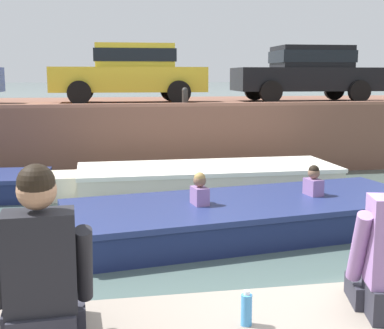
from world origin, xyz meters
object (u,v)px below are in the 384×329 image
Objects in this scene: boat_moored_central_cream at (195,179)px; motorboat_passing at (234,217)px; car_centre_black at (307,71)px; car_left_inner_yellow at (130,71)px; mooring_bollard_mid at (185,96)px; bottle_drink at (246,309)px; person_seated_left at (41,275)px.

motorboat_passing reaches higher than boat_moored_central_cream.
motorboat_passing is 1.68× the size of car_centre_black.
car_left_inner_yellow is at bearing 105.20° from boat_moored_central_cream.
motorboat_passing is (0.04, -3.01, -0.02)m from boat_moored_central_cream.
mooring_bollard_mid reaches higher than bottle_drink.
person_seated_left is at bearing -106.22° from boat_moored_central_cream.
motorboat_passing is at bearing -119.75° from car_centre_black.
bottle_drink is (-1.24, -4.93, 0.83)m from motorboat_passing.
bottle_drink is (-1.33, -9.98, -0.82)m from mooring_bollard_mid.
boat_moored_central_cream is 8.33m from person_seated_left.
car_centre_black is at bearing 60.25° from motorboat_passing.
car_left_inner_yellow is at bearing 89.21° from bottle_drink.
person_seated_left is at bearing -115.52° from motorboat_passing.
boat_moored_central_cream is 1.56× the size of car_left_inner_yellow.
motorboat_passing is 1.68× the size of car_left_inner_yellow.
mooring_bollard_mid is 2.18× the size of bottle_drink.
person_seated_left is at bearing -118.02° from car_centre_black.
boat_moored_central_cream is 14.26× the size of mooring_bollard_mid.
car_centre_black is 13.37m from person_seated_left.
boat_moored_central_cream is at bearing 73.78° from person_seated_left.
car_left_inner_yellow is 4.22× the size of person_seated_left.
bottle_drink is (-0.16, -11.77, -1.43)m from car_left_inner_yellow.
motorboat_passing is 15.34× the size of mooring_bollard_mid.
boat_moored_central_cream is at bearing 90.77° from motorboat_passing.
motorboat_passing is 5.32m from mooring_bollard_mid.
boat_moored_central_cream is 5.94m from car_centre_black.
car_centre_black is 9.14× the size of mooring_bollard_mid.
bottle_drink is at bearing -104.16° from motorboat_passing.
mooring_bollard_mid is at bearing 82.39° from bottle_drink.
mooring_bollard_mid is at bearing 88.97° from motorboat_passing.
mooring_bollard_mid is (1.17, -1.79, -0.61)m from car_left_inner_yellow.
bottle_drink is at bearing -98.61° from boat_moored_central_cream.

